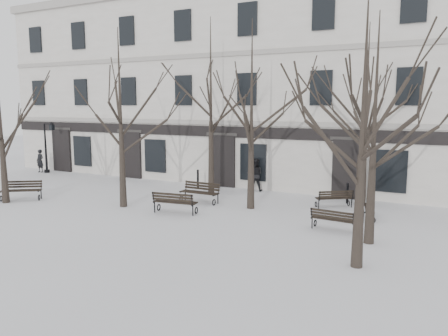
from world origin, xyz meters
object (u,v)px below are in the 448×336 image
Objects in this scene: tree_1 at (120,97)px; bench_3 at (200,192)px; tree_2 at (376,102)px; bench_1 at (175,202)px; lamp_post at (48,143)px; bench_4 at (335,198)px; bench_5 at (366,207)px; bench_2 at (333,219)px; tree_3 at (364,98)px; bench_0 at (21,190)px.

tree_1 is 5.66m from bench_3.
bench_1 is (-7.99, 0.36, -4.17)m from tree_2.
bench_3 is 14.12m from lamp_post.
bench_4 is at bearing 116.03° from tree_2.
bench_4 is (5.90, 1.85, -0.07)m from bench_3.
lamp_post is (-21.16, 2.50, 1.55)m from bench_5.
tree_1 is 4.71× the size of bench_2.
bench_1 is 1.02× the size of bench_3.
tree_3 is 16.78m from bench_0.
tree_2 reaches higher than lamp_post.
tree_1 reaches higher than bench_3.
bench_1 is at bearing -21.56° from lamp_post.
tree_1 is 4.55× the size of bench_5.
lamp_post reaches higher than bench_0.
tree_3 is at bearing -40.47° from bench_0.
bench_1 is (2.80, -0.02, -4.42)m from tree_1.
lamp_post is at bearing 95.95° from bench_0.
tree_2 is 3.95× the size of bench_3.
bench_5 is (-0.71, 5.72, -4.32)m from tree_3.
bench_1 is at bearing 177.42° from tree_2.
tree_1 is 10.53m from bench_4.
tree_1 is 11.46m from bench_5.
bench_4 is at bearing 40.64° from bench_5.
bench_3 is 6.19m from bench_4.
bench_3 reaches higher than bench_4.
bench_2 is (9.39, 0.50, -4.48)m from tree_1.
bench_0 is 8.19m from bench_1.
tree_3 reaches higher than bench_1.
lamp_post is at bearing 159.41° from tree_3.
bench_4 is at bearing -13.69° from bench_0.
bench_5 reaches higher than bench_2.
bench_0 is at bearing 11.70° from bench_2.
tree_3 is 2.20× the size of lamp_post.
bench_4 is (-0.83, 3.69, 0.00)m from bench_2.
bench_5 is (7.33, 2.97, -0.06)m from bench_1.
lamp_post is (-21.87, 8.22, -2.77)m from tree_3.
tree_1 is at bearing -8.72° from bench_1.
bench_4 is at bearing 17.57° from bench_3.
bench_1 is 0.56× the size of lamp_post.
tree_2 reaches higher than bench_4.
bench_1 is at bearing -0.47° from tree_1.
bench_4 is at bearing -152.12° from bench_1.
tree_3 reaches higher than bench_5.
bench_3 is at bearing -10.06° from bench_2.
bench_3 is (7.97, 3.52, 0.01)m from bench_0.
tree_1 is 2.28× the size of lamp_post.
bench_0 is 1.11× the size of bench_2.
bench_0 reaches higher than bench_2.
bench_5 is at bearing -166.23° from bench_1.
tree_3 is at bearing 152.86° from bench_1.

